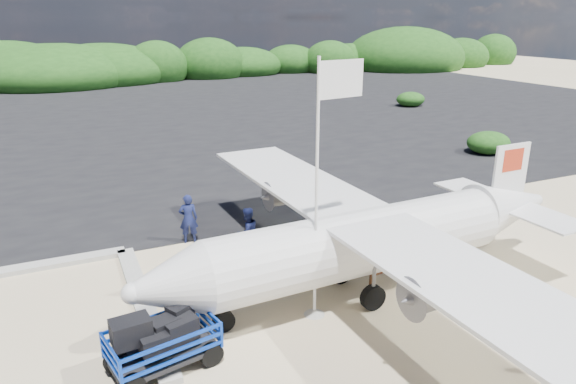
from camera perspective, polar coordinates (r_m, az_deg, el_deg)
name	(u,v)px	position (r m, az deg, el deg)	size (l,w,h in m)	color
ground	(319,296)	(14.46, 3.45, -11.43)	(160.00, 160.00, 0.00)	beige
asphalt_apron	(140,116)	(42.06, -16.10, 8.13)	(90.00, 50.00, 0.04)	#B2B2B2
vegetation_band	(106,81)	(66.67, -19.56, 11.51)	(124.00, 8.00, 4.40)	#B2B2B2
baggage_cart	(165,368)	(12.17, -13.48, -18.52)	(2.48, 1.42, 1.24)	#0B35AE
flagpole	(314,314)	(13.66, 2.93, -13.41)	(1.30, 0.54, 6.49)	white
signboard	(391,285)	(15.25, 11.38, -10.08)	(1.73, 0.16, 1.43)	#582F19
crew_a	(188,219)	(17.60, -11.01, -2.92)	(0.63, 0.41, 1.72)	#131A49
crew_b	(247,233)	(16.30, -4.54, -4.53)	(0.81, 0.63, 1.66)	#131A49
aircraft_large	(293,115)	(40.87, 0.51, 8.57)	(15.65, 15.65, 4.70)	#B2B2B2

